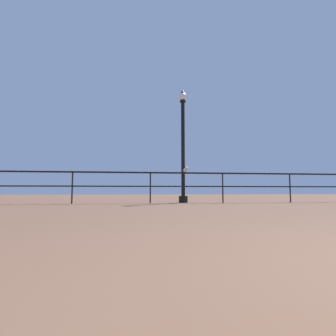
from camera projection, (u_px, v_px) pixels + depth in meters
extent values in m
cube|color=black|center=(187.00, 173.00, 8.55)|extent=(21.40, 0.05, 0.05)
cube|color=black|center=(187.00, 186.00, 8.51)|extent=(21.40, 0.04, 0.04)
cylinder|color=black|center=(72.00, 188.00, 8.03)|extent=(0.04, 0.04, 0.96)
cylinder|color=black|center=(150.00, 188.00, 8.35)|extent=(0.04, 0.04, 0.96)
cylinder|color=black|center=(223.00, 188.00, 8.66)|extent=(0.04, 0.04, 0.96)
cylinder|color=black|center=(290.00, 188.00, 8.98)|extent=(0.04, 0.04, 0.96)
cylinder|color=black|center=(183.00, 199.00, 8.71)|extent=(0.29, 0.29, 0.22)
cylinder|color=black|center=(183.00, 148.00, 8.86)|extent=(0.12, 0.12, 3.18)
cylinder|color=black|center=(183.00, 101.00, 9.00)|extent=(0.20, 0.20, 0.06)
sphere|color=white|center=(183.00, 97.00, 9.02)|extent=(0.28, 0.28, 0.28)
cone|color=black|center=(183.00, 91.00, 9.04)|extent=(0.15, 0.15, 0.10)
ellipsoid|color=silver|center=(185.00, 170.00, 8.55)|extent=(0.18, 0.25, 0.13)
ellipsoid|color=gray|center=(185.00, 170.00, 8.55)|extent=(0.14, 0.22, 0.04)
sphere|color=silver|center=(187.00, 168.00, 8.45)|extent=(0.10, 0.10, 0.10)
cone|color=gold|center=(188.00, 168.00, 8.39)|extent=(0.05, 0.06, 0.04)
cube|color=gray|center=(184.00, 170.00, 8.67)|extent=(0.07, 0.09, 0.02)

